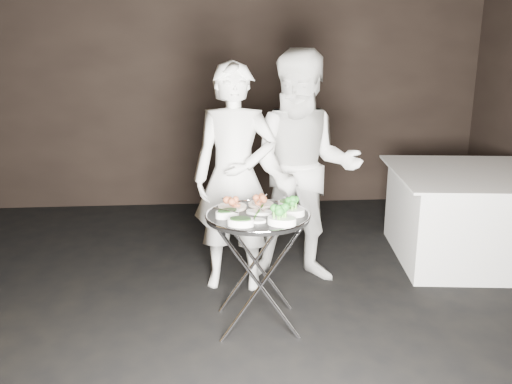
{
  "coord_description": "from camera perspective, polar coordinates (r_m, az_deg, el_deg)",
  "views": [
    {
      "loc": [
        -0.25,
        -3.07,
        1.97
      ],
      "look_at": [
        0.04,
        0.57,
        0.95
      ],
      "focal_mm": 38.0,
      "sensor_mm": 36.0,
      "label": 1
    }
  ],
  "objects": [
    {
      "name": "greens_bowl",
      "position": [
        3.84,
        3.25,
        -1.19
      ],
      "size": [
        0.12,
        0.12,
        0.07
      ],
      "rotation": [
        0.0,
        0.0,
        0.08
      ],
      "color": "white",
      "rests_on": "serving_tray"
    },
    {
      "name": "asparagus_plate_a",
      "position": [
        3.7,
        0.37,
        -2.03
      ],
      "size": [
        0.21,
        0.15,
        0.04
      ],
      "rotation": [
        0.0,
        0.0,
        -0.28
      ],
      "color": "white",
      "rests_on": "serving_tray"
    },
    {
      "name": "potato_plate_b",
      "position": [
        3.89,
        0.52,
        -1.0
      ],
      "size": [
        0.18,
        0.18,
        0.07
      ],
      "rotation": [
        0.0,
        0.0,
        -0.04
      ],
      "color": "beige",
      "rests_on": "serving_tray"
    },
    {
      "name": "asparagus_plate_b",
      "position": [
        3.54,
        -0.2,
        -2.93
      ],
      "size": [
        0.17,
        0.12,
        0.03
      ],
      "rotation": [
        0.0,
        0.0,
        -0.24
      ],
      "color": "white",
      "rests_on": "serving_tray"
    },
    {
      "name": "spinach_bowl_b",
      "position": [
        3.46,
        -1.64,
        -3.06
      ],
      "size": [
        0.19,
        0.14,
        0.07
      ],
      "rotation": [
        0.0,
        0.0,
        -0.22
      ],
      "color": "white",
      "rests_on": "serving_tray"
    },
    {
      "name": "broccoli_bowl_b",
      "position": [
        3.48,
        2.75,
        -2.88
      ],
      "size": [
        0.22,
        0.19,
        0.08
      ],
      "rotation": [
        0.0,
        0.0,
        -0.34
      ],
      "color": "white",
      "rests_on": "serving_tray"
    },
    {
      "name": "tray_stand",
      "position": [
        3.82,
        0.18,
        -7.74
      ],
      "size": [
        0.56,
        0.47,
        0.82
      ],
      "rotation": [
        0.0,
        0.0,
        -0.06
      ],
      "color": "silver",
      "rests_on": "floor"
    },
    {
      "name": "broccoli_bowl_a",
      "position": [
        3.67,
        3.77,
        -1.98
      ],
      "size": [
        0.18,
        0.13,
        0.07
      ],
      "rotation": [
        0.0,
        0.0,
        0.01
      ],
      "color": "white",
      "rests_on": "serving_tray"
    },
    {
      "name": "wall_back",
      "position": [
        6.62,
        -2.44,
        11.47
      ],
      "size": [
        6.0,
        0.05,
        3.0
      ],
      "primitive_type": "cube",
      "color": "black",
      "rests_on": "floor"
    },
    {
      "name": "serving_utensils",
      "position": [
        3.74,
        0.36,
        -1.28
      ],
      "size": [
        0.59,
        0.44,
        0.01
      ],
      "color": "silver",
      "rests_on": "serving_tray"
    },
    {
      "name": "waiter_right",
      "position": [
        4.43,
        5.1,
        2.36
      ],
      "size": [
        1.03,
        0.86,
        1.92
      ],
      "primitive_type": "imported",
      "rotation": [
        0.0,
        0.0,
        -0.15
      ],
      "color": "silver",
      "rests_on": "floor"
    },
    {
      "name": "serving_tray",
      "position": [
        3.69,
        0.19,
        -2.54
      ],
      "size": [
        0.72,
        0.72,
        0.04
      ],
      "color": "black",
      "rests_on": "tray_stand"
    },
    {
      "name": "potato_plate_a",
      "position": [
        3.82,
        -2.52,
        -1.24
      ],
      "size": [
        0.2,
        0.2,
        0.07
      ],
      "rotation": [
        0.0,
        0.0,
        0.01
      ],
      "color": "beige",
      "rests_on": "serving_tray"
    },
    {
      "name": "waiter_left",
      "position": [
        4.32,
        -2.25,
        1.46
      ],
      "size": [
        0.73,
        0.53,
        1.83
      ],
      "primitive_type": "imported",
      "rotation": [
        0.0,
        0.0,
        -0.15
      ],
      "color": "silver",
      "rests_on": "floor"
    },
    {
      "name": "spinach_bowl_a",
      "position": [
        3.63,
        -3.03,
        -2.17
      ],
      "size": [
        0.2,
        0.17,
        0.07
      ],
      "rotation": [
        0.0,
        0.0,
        0.43
      ],
      "color": "white",
      "rests_on": "serving_tray"
    },
    {
      "name": "dining_table",
      "position": [
        5.38,
        21.67,
        -2.31
      ],
      "size": [
        1.46,
        1.46,
        0.83
      ],
      "rotation": [
        0.0,
        0.0,
        -0.12
      ],
      "color": "white",
      "rests_on": "floor"
    },
    {
      "name": "floor",
      "position": [
        3.67,
        0.11,
        -17.32
      ],
      "size": [
        6.0,
        7.0,
        0.05
      ],
      "primitive_type": "cube",
      "color": "black",
      "rests_on": "ground"
    }
  ]
}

